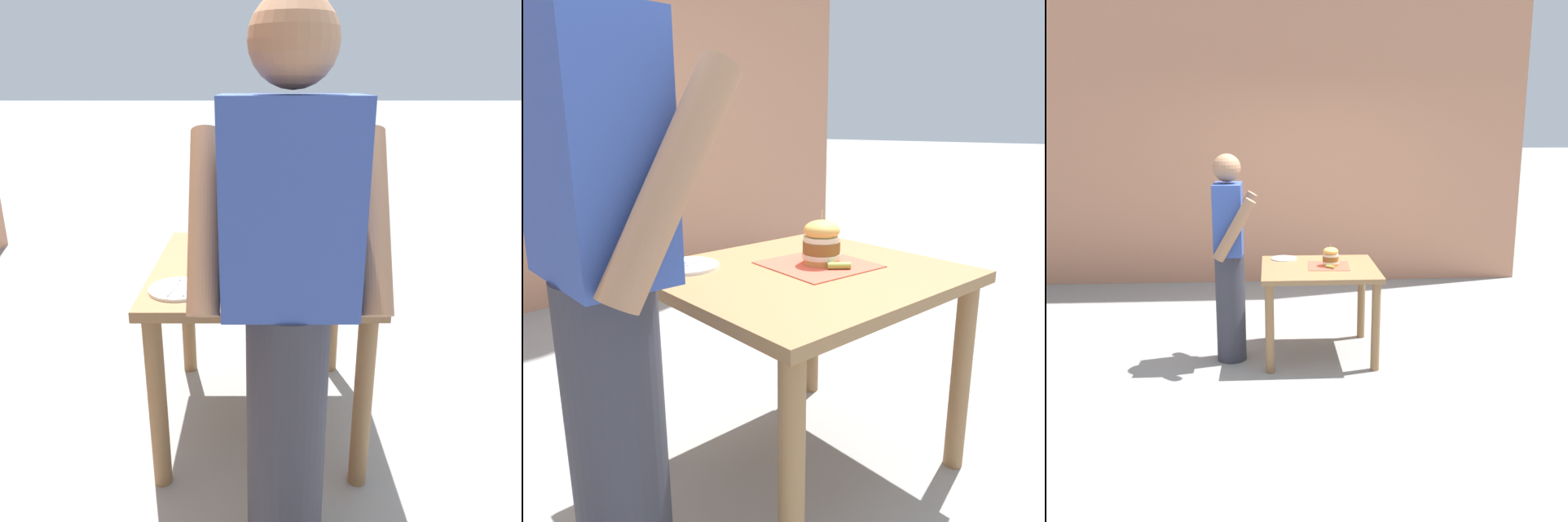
# 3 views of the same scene
# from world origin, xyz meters

# --- Properties ---
(ground_plane) EXTENTS (80.00, 80.00, 0.00)m
(ground_plane) POSITION_xyz_m (0.00, 0.00, 0.00)
(ground_plane) COLOR gray
(patio_table) EXTENTS (0.88, 0.95, 0.76)m
(patio_table) POSITION_xyz_m (0.00, 0.00, 0.63)
(patio_table) COLOR olive
(patio_table) RESTS_ON ground
(serving_paper) EXTENTS (0.36, 0.36, 0.00)m
(serving_paper) POSITION_xyz_m (0.02, -0.08, 0.76)
(serving_paper) COLOR #D64C38
(serving_paper) RESTS_ON patio_table
(sandwich) EXTENTS (0.14, 0.14, 0.19)m
(sandwich) POSITION_xyz_m (0.02, -0.10, 0.84)
(sandwich) COLOR gold
(sandwich) RESTS_ON serving_paper
(pickle_spear) EXTENTS (0.07, 0.08, 0.02)m
(pickle_spear) POSITION_xyz_m (-0.08, -0.09, 0.78)
(pickle_spear) COLOR #8EA83D
(pickle_spear) RESTS_ON serving_paper
(side_plate_with_forks) EXTENTS (0.22, 0.22, 0.02)m
(side_plate_with_forks) POSITION_xyz_m (0.30, 0.28, 0.77)
(side_plate_with_forks) COLOR white
(side_plate_with_forks) RESTS_ON patio_table
(diner_across_table) EXTENTS (0.55, 0.35, 1.69)m
(diner_across_table) POSITION_xyz_m (-0.08, 0.73, 0.88)
(diner_across_table) COLOR #33333D
(diner_across_table) RESTS_ON ground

